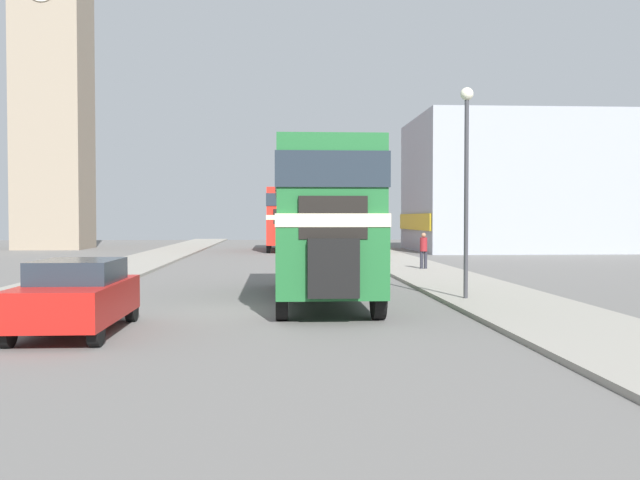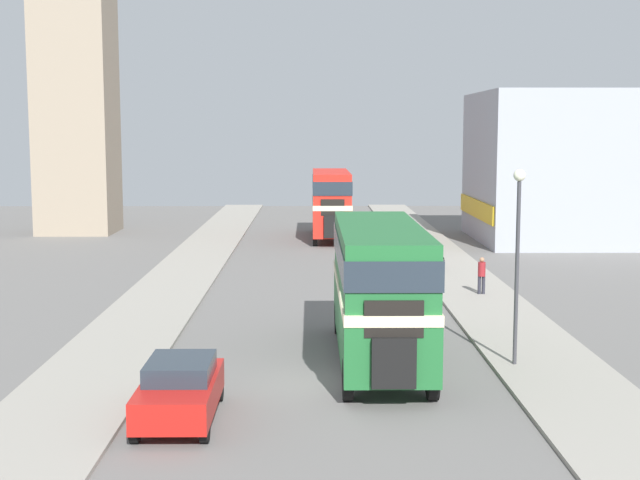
# 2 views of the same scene
# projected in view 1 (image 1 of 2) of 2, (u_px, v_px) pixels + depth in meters

# --- Properties ---
(ground_plane) EXTENTS (120.00, 120.00, 0.00)m
(ground_plane) POSITION_uv_depth(u_px,v_px,m) (260.00, 312.00, 17.79)
(ground_plane) COLOR slate
(sidewalk_right) EXTENTS (3.50, 120.00, 0.12)m
(sidewalk_right) POSITION_uv_depth(u_px,v_px,m) (525.00, 308.00, 18.19)
(sidewalk_right) COLOR gray
(sidewalk_right) RESTS_ON ground_plane
(double_decker_bus) EXTENTS (2.55, 9.93, 4.24)m
(double_decker_bus) POSITION_uv_depth(u_px,v_px,m) (320.00, 212.00, 20.34)
(double_decker_bus) COLOR #1E602D
(double_decker_bus) RESTS_ON ground_plane
(bus_distant) EXTENTS (2.42, 9.95, 4.44)m
(bus_distant) POSITION_uv_depth(u_px,v_px,m) (284.00, 214.00, 52.04)
(bus_distant) COLOR red
(bus_distant) RESTS_ON ground_plane
(car_parked_near) EXTENTS (1.79, 4.09, 1.50)m
(car_parked_near) POSITION_uv_depth(u_px,v_px,m) (77.00, 295.00, 14.57)
(car_parked_near) COLOR red
(car_parked_near) RESTS_ON ground_plane
(pedestrian_walking) EXTENTS (0.32, 0.32, 1.59)m
(pedestrian_walking) POSITION_uv_depth(u_px,v_px,m) (424.00, 248.00, 31.52)
(pedestrian_walking) COLOR #282833
(pedestrian_walking) RESTS_ON sidewalk_right
(bicycle_on_pavement) EXTENTS (0.05, 1.76, 0.78)m
(bicycle_on_pavement) POSITION_uv_depth(u_px,v_px,m) (385.00, 253.00, 38.24)
(bicycle_on_pavement) COLOR black
(bicycle_on_pavement) RESTS_ON sidewalk_right
(street_lamp) EXTENTS (0.36, 0.36, 5.86)m
(street_lamp) POSITION_uv_depth(u_px,v_px,m) (466.00, 161.00, 19.78)
(street_lamp) COLOR #38383D
(street_lamp) RESTS_ON sidewalk_right
(church_tower) EXTENTS (5.29, 5.29, 32.26)m
(church_tower) POSITION_uv_depth(u_px,v_px,m) (52.00, 33.00, 54.15)
(church_tower) COLOR gray
(church_tower) RESTS_ON ground_plane
(shop_building_block) EXTENTS (14.35, 11.71, 9.55)m
(shop_building_block) POSITION_uv_depth(u_px,v_px,m) (512.00, 185.00, 51.60)
(shop_building_block) COLOR #999EA8
(shop_building_block) RESTS_ON ground_plane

